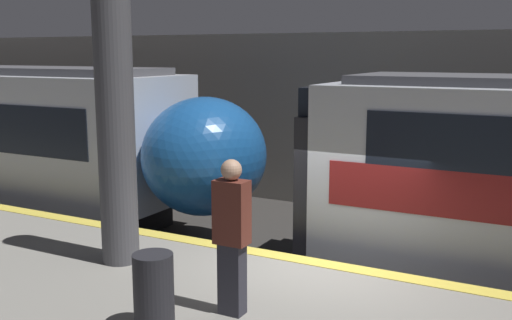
% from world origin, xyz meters
% --- Properties ---
extents(station_rear_barrier, '(50.00, 0.15, 4.50)m').
position_xyz_m(station_rear_barrier, '(0.00, 6.72, 2.25)').
color(station_rear_barrier, '#9E998E').
rests_on(station_rear_barrier, ground).
extents(support_pillar_near, '(0.53, 0.53, 4.18)m').
position_xyz_m(support_pillar_near, '(-2.63, -1.40, 3.12)').
color(support_pillar_near, '#47474C').
rests_on(support_pillar_near, platform).
extents(person_waiting, '(0.38, 0.24, 1.80)m').
position_xyz_m(person_waiting, '(-0.33, -2.17, 2.00)').
color(person_waiting, '#2D2D38').
rests_on(person_waiting, platform).
extents(trash_bin, '(0.44, 0.44, 0.85)m').
position_xyz_m(trash_bin, '(-0.87, -2.91, 1.46)').
color(trash_bin, '#232328').
rests_on(trash_bin, platform).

